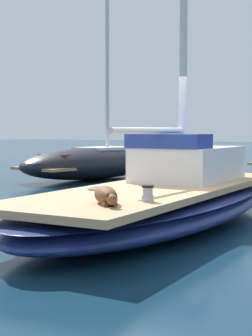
# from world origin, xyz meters

# --- Properties ---
(ground_plane) EXTENTS (120.00, 120.00, 0.00)m
(ground_plane) POSITION_xyz_m (0.00, 0.00, 0.00)
(ground_plane) COLOR #143347
(sailboat_main) EXTENTS (3.01, 7.39, 0.66)m
(sailboat_main) POSITION_xyz_m (0.00, 0.00, 0.34)
(sailboat_main) COLOR navy
(sailboat_main) RESTS_ON ground
(cabin_house) EXTENTS (1.55, 2.31, 0.84)m
(cabin_house) POSITION_xyz_m (-0.08, 1.11, 1.01)
(cabin_house) COLOR silver
(cabin_house) RESTS_ON sailboat_main
(dog_brown) EXTENTS (0.76, 0.70, 0.22)m
(dog_brown) POSITION_xyz_m (0.55, -2.27, 0.77)
(dog_brown) COLOR brown
(dog_brown) RESTS_ON sailboat_main
(deck_winch) EXTENTS (0.16, 0.16, 0.21)m
(deck_winch) POSITION_xyz_m (0.84, -1.77, 0.76)
(deck_winch) COLOR #B7B7BC
(deck_winch) RESTS_ON sailboat_main
(coiled_rope) EXTENTS (0.32, 0.32, 0.04)m
(coiled_rope) POSITION_xyz_m (-0.49, -1.03, 0.68)
(coiled_rope) COLOR beige
(coiled_rope) RESTS_ON sailboat_main
(moored_boat_port_side) EXTENTS (2.81, 6.19, 7.39)m
(moored_boat_port_side) POSITION_xyz_m (-6.04, 6.27, 0.55)
(moored_boat_port_side) COLOR black
(moored_boat_port_side) RESTS_ON ground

